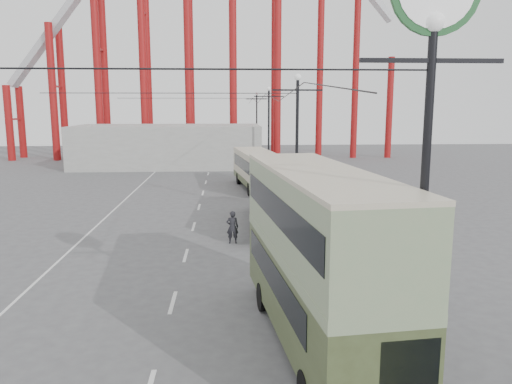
{
  "coord_description": "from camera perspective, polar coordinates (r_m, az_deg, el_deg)",
  "views": [
    {
      "loc": [
        1.11,
        -13.98,
        7.33
      ],
      "look_at": [
        2.55,
        10.92,
        3.0
      ],
      "focal_mm": 35.0,
      "sensor_mm": 36.0,
      "label": 1
    }
  ],
  "objects": [
    {
      "name": "pedestrian",
      "position": [
        26.85,
        -2.71,
        -4.04
      ],
      "size": [
        0.66,
        0.44,
        1.78
      ],
      "primitive_type": "imported",
      "rotation": [
        0.0,
        0.0,
        3.16
      ],
      "color": "black",
      "rests_on": "ground"
    },
    {
      "name": "road_markings",
      "position": [
        34.53,
        -6.51,
        -2.46
      ],
      "size": [
        12.52,
        120.0,
        0.01
      ],
      "color": "silver",
      "rests_on": "ground"
    },
    {
      "name": "single_decker_cream",
      "position": [
        44.29,
        0.09,
        2.78
      ],
      "size": [
        3.99,
        10.95,
        3.33
      ],
      "rotation": [
        0.0,
        0.0,
        0.12
      ],
      "color": "#BCB297",
      "rests_on": "ground"
    },
    {
      "name": "lamp_post_near",
      "position": [
        11.88,
        19.33,
        11.87
      ],
      "size": [
        3.2,
        0.44,
        10.8
      ],
      "color": "black",
      "rests_on": "ground"
    },
    {
      "name": "double_decker_bus",
      "position": [
        15.2,
        7.02,
        -6.51
      ],
      "size": [
        3.65,
        10.42,
        5.48
      ],
      "rotation": [
        0.0,
        0.0,
        0.11
      ],
      "color": "#384123",
      "rests_on": "ground"
    },
    {
      "name": "ground",
      "position": [
        15.83,
        -7.31,
        -17.83
      ],
      "size": [
        160.0,
        160.0,
        0.0
      ],
      "primitive_type": "plane",
      "color": "#4D4D50",
      "rests_on": "ground"
    },
    {
      "name": "fairground_shed",
      "position": [
        61.59,
        -9.96,
        5.2
      ],
      "size": [
        22.0,
        10.0,
        5.0
      ],
      "primitive_type": "cube",
      "color": "gray",
      "rests_on": "ground"
    },
    {
      "name": "lamp_post_distant",
      "position": [
        76.16,
        0.08,
        7.85
      ],
      "size": [
        3.2,
        0.44,
        9.32
      ],
      "color": "black",
      "rests_on": "ground"
    },
    {
      "name": "lamp_post_far",
      "position": [
        54.23,
        1.46,
        7.04
      ],
      "size": [
        3.2,
        0.44,
        9.32
      ],
      "color": "black",
      "rests_on": "ground"
    },
    {
      "name": "single_decker_green",
      "position": [
        30.71,
        1.6,
        -0.79
      ],
      "size": [
        2.85,
        10.51,
        2.94
      ],
      "rotation": [
        0.0,
        0.0,
        -0.04
      ],
      "color": "gray",
      "rests_on": "ground"
    },
    {
      "name": "lamp_post_mid",
      "position": [
        32.4,
        4.69,
        5.12
      ],
      "size": [
        3.2,
        0.44,
        9.32
      ],
      "color": "black",
      "rests_on": "ground"
    }
  ]
}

